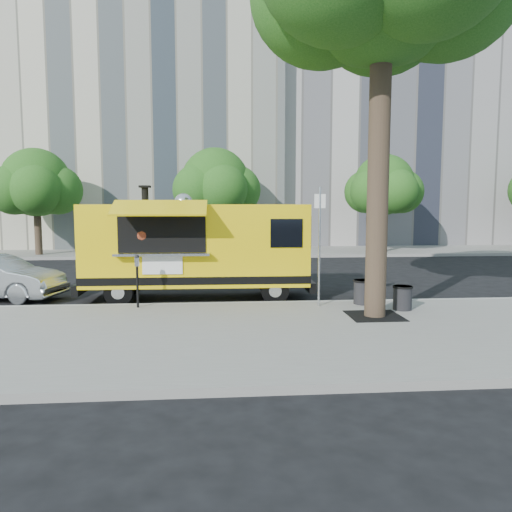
{
  "coord_description": "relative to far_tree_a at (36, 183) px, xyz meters",
  "views": [
    {
      "loc": [
        -1.08,
        -13.84,
        2.74
      ],
      "look_at": [
        0.08,
        0.0,
        1.28
      ],
      "focal_mm": 35.0,
      "sensor_mm": 36.0,
      "label": 1
    }
  ],
  "objects": [
    {
      "name": "tree_well",
      "position": [
        12.6,
        -15.1,
        -3.62
      ],
      "size": [
        1.2,
        1.2,
        0.02
      ],
      "primitive_type": "cube",
      "color": "black",
      "rests_on": "sidewalk"
    },
    {
      "name": "sidewalk",
      "position": [
        10.0,
        -16.3,
        -3.7
      ],
      "size": [
        60.0,
        6.0,
        0.15
      ],
      "primitive_type": "cube",
      "color": "gray",
      "rests_on": "ground"
    },
    {
      "name": "curb",
      "position": [
        10.0,
        -13.23,
        -3.7
      ],
      "size": [
        60.0,
        0.14,
        0.16
      ],
      "primitive_type": "cube",
      "color": "#999993",
      "rests_on": "ground"
    },
    {
      "name": "far_tree_b",
      "position": [
        9.0,
        0.4,
        0.06
      ],
      "size": [
        3.6,
        3.6,
        5.5
      ],
      "color": "#33261C",
      "rests_on": "far_sidewalk"
    },
    {
      "name": "parking_meter",
      "position": [
        7.0,
        -13.65,
        -2.79
      ],
      "size": [
        0.11,
        0.11,
        1.33
      ],
      "color": "black",
      "rests_on": "sidewalk"
    },
    {
      "name": "far_sidewalk",
      "position": [
        10.0,
        1.2,
        -3.7
      ],
      "size": [
        60.0,
        5.0,
        0.15
      ],
      "primitive_type": "cube",
      "color": "gray",
      "rests_on": "ground"
    },
    {
      "name": "food_truck",
      "position": [
        8.39,
        -11.91,
        -2.26
      ],
      "size": [
        6.56,
        3.05,
        3.22
      ],
      "rotation": [
        0.0,
        0.0,
        -0.02
      ],
      "color": "yellow",
      "rests_on": "ground"
    },
    {
      "name": "ground",
      "position": [
        10.0,
        -12.3,
        -3.78
      ],
      "size": [
        120.0,
        120.0,
        0.0
      ],
      "primitive_type": "plane",
      "color": "black",
      "rests_on": "ground"
    },
    {
      "name": "far_tree_a",
      "position": [
        0.0,
        0.0,
        0.0
      ],
      "size": [
        3.42,
        3.42,
        5.36
      ],
      "color": "#33261C",
      "rests_on": "far_sidewalk"
    },
    {
      "name": "trash_bin_left",
      "position": [
        13.5,
        -14.47,
        -3.31
      ],
      "size": [
        0.49,
        0.49,
        0.59
      ],
      "color": "black",
      "rests_on": "sidewalk"
    },
    {
      "name": "trash_bin_right",
      "position": [
        12.75,
        -13.69,
        -3.29
      ],
      "size": [
        0.52,
        0.52,
        0.62
      ],
      "color": "black",
      "rests_on": "sidewalk"
    },
    {
      "name": "sign_post",
      "position": [
        11.55,
        -13.85,
        -1.93
      ],
      "size": [
        0.28,
        0.06,
        3.0
      ],
      "color": "silver",
      "rests_on": "sidewalk"
    },
    {
      "name": "building_mid",
      "position": [
        22.0,
        10.7,
        6.22
      ],
      "size": [
        20.0,
        14.0,
        20.0
      ],
      "primitive_type": "cube",
      "color": "#ACA5A1",
      "rests_on": "ground"
    },
    {
      "name": "far_tree_c",
      "position": [
        18.0,
        0.1,
        -0.06
      ],
      "size": [
        3.24,
        3.24,
        5.21
      ],
      "color": "#33261C",
      "rests_on": "far_sidewalk"
    },
    {
      "name": "building_left",
      "position": [
        2.0,
        9.7,
        8.22
      ],
      "size": [
        22.0,
        14.0,
        24.0
      ],
      "primitive_type": "cube",
      "color": "beige",
      "rests_on": "ground"
    }
  ]
}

